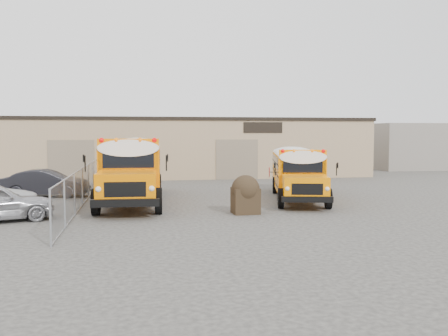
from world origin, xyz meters
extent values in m
plane|color=#34322F|center=(0.00, 0.00, 0.00)|extent=(120.00, 120.00, 0.00)
cube|color=tan|center=(0.00, 20.00, 2.25)|extent=(30.00, 10.00, 4.50)
cube|color=black|center=(0.00, 20.00, 4.55)|extent=(30.20, 10.20, 0.25)
cube|color=black|center=(6.00, 14.98, 3.90)|extent=(3.00, 0.08, 0.80)
cube|color=#786855|center=(-8.00, 14.98, 1.50)|extent=(3.20, 0.08, 3.00)
cube|color=#786855|center=(4.00, 14.98, 1.50)|extent=(3.20, 0.08, 3.00)
cylinder|color=#95999E|center=(-6.00, -6.00, 0.90)|extent=(0.07, 0.07, 1.80)
cylinder|color=#95999E|center=(-6.00, -3.00, 0.90)|extent=(0.07, 0.07, 1.80)
cylinder|color=#95999E|center=(-6.00, 0.00, 0.90)|extent=(0.07, 0.07, 1.80)
cylinder|color=#95999E|center=(-6.00, 3.00, 0.90)|extent=(0.07, 0.07, 1.80)
cylinder|color=#95999E|center=(-6.00, 6.00, 0.90)|extent=(0.07, 0.07, 1.80)
cylinder|color=#95999E|center=(-6.00, 9.00, 0.90)|extent=(0.07, 0.07, 1.80)
cylinder|color=#95999E|center=(-6.00, 12.00, 0.90)|extent=(0.07, 0.07, 1.80)
cylinder|color=#95999E|center=(-6.00, 3.00, 1.78)|extent=(0.05, 18.00, 0.05)
cylinder|color=#95999E|center=(-6.00, 3.00, 0.05)|extent=(0.05, 18.00, 0.05)
cube|color=#95999E|center=(-6.00, 3.00, 0.90)|extent=(0.02, 18.00, 1.70)
cube|color=gray|center=(24.00, 24.00, 2.20)|extent=(10.00, 8.00, 4.40)
cube|color=orange|center=(-3.32, 11.66, 1.70)|extent=(3.10, 8.48, 2.26)
cube|color=orange|center=(-3.55, 6.26, 1.21)|extent=(2.52, 2.52, 1.27)
cube|color=black|center=(-3.49, 7.50, 2.34)|extent=(2.26, 0.16, 0.83)
cube|color=white|center=(-3.32, 11.66, 3.00)|extent=(3.10, 8.57, 0.44)
cube|color=orange|center=(-3.48, 7.75, 3.03)|extent=(2.72, 0.66, 0.40)
sphere|color=#E50705|center=(-4.65, 7.54, 3.16)|extent=(0.22, 0.22, 0.22)
sphere|color=#E50705|center=(-2.34, 7.45, 3.16)|extent=(0.22, 0.22, 0.22)
sphere|color=orange|center=(-4.02, 7.52, 3.16)|extent=(0.22, 0.22, 0.22)
sphere|color=orange|center=(-2.97, 7.48, 3.16)|extent=(0.22, 0.22, 0.22)
cube|color=black|center=(-3.60, 4.97, 0.71)|extent=(2.71, 0.35, 0.31)
cube|color=black|center=(-3.15, 15.91, 0.71)|extent=(2.71, 0.33, 0.31)
cube|color=black|center=(-3.32, 11.66, 1.62)|extent=(3.14, 8.31, 0.07)
cube|color=black|center=(-3.31, 11.99, 2.34)|extent=(3.08, 7.16, 0.68)
cylinder|color=black|center=(-4.85, 6.44, 0.57)|extent=(0.36, 1.16, 1.15)
cylinder|color=black|center=(-2.23, 6.33, 0.57)|extent=(0.36, 1.16, 1.15)
cylinder|color=black|center=(-4.56, 13.38, 0.57)|extent=(0.36, 1.16, 1.15)
cylinder|color=black|center=(-1.94, 13.28, 0.57)|extent=(0.36, 1.16, 1.15)
cube|color=#FF8701|center=(6.42, 9.74, 1.41)|extent=(3.80, 7.28, 1.87)
cube|color=#FF8701|center=(5.40, 5.38, 1.00)|extent=(2.41, 2.41, 1.05)
cube|color=black|center=(5.64, 6.37, 1.94)|extent=(1.84, 0.48, 0.69)
cube|color=white|center=(6.42, 9.74, 2.49)|extent=(3.82, 7.35, 0.37)
cube|color=#FF8701|center=(5.68, 6.58, 2.51)|extent=(2.28, 0.95, 0.33)
sphere|color=#E50705|center=(4.70, 6.59, 2.62)|extent=(0.18, 0.18, 0.18)
sphere|color=#E50705|center=(6.57, 6.16, 2.62)|extent=(0.18, 0.18, 0.18)
sphere|color=orange|center=(5.21, 6.47, 2.62)|extent=(0.18, 0.18, 0.18)
sphere|color=orange|center=(6.06, 6.28, 2.62)|extent=(0.18, 0.18, 0.18)
cube|color=black|center=(5.16, 4.33, 0.58)|extent=(2.23, 0.70, 0.26)
cube|color=black|center=(7.22, 13.18, 0.58)|extent=(2.22, 0.69, 0.26)
cube|color=black|center=(6.42, 9.74, 1.34)|extent=(3.80, 7.16, 0.05)
cube|color=black|center=(6.48, 10.01, 1.94)|extent=(3.58, 6.22, 0.57)
cylinder|color=black|center=(4.37, 5.72, 0.48)|extent=(0.46, 0.98, 0.95)
cylinder|color=black|center=(6.49, 5.23, 0.48)|extent=(0.46, 0.98, 0.95)
cylinder|color=black|center=(5.67, 11.34, 0.48)|extent=(0.46, 0.98, 0.95)
cylinder|color=black|center=(7.79, 10.85, 0.48)|extent=(0.46, 0.98, 0.95)
cylinder|color=#BF0505|center=(4.37, 7.78, 1.53)|extent=(0.14, 0.50, 0.51)
cube|color=black|center=(1.21, -0.76, 0.56)|extent=(1.15, 1.05, 1.11)
sphere|color=black|center=(1.21, -0.76, 1.06)|extent=(1.23, 1.23, 1.23)
imported|color=black|center=(-8.30, 6.63, 0.75)|extent=(4.68, 2.08, 1.49)
camera|label=1|loc=(-3.38, -21.65, 3.47)|focal=40.00mm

